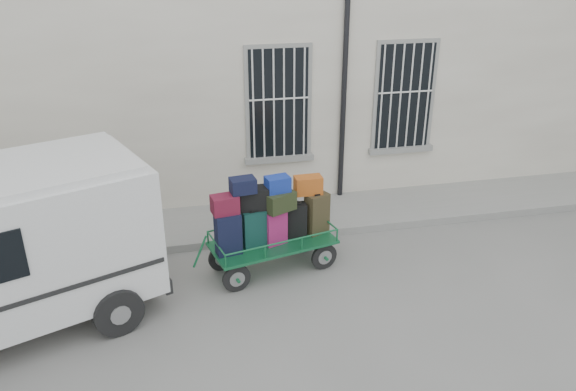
% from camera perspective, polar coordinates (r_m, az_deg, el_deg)
% --- Properties ---
extents(ground, '(80.00, 80.00, 0.00)m').
position_cam_1_polar(ground, '(9.74, 5.00, -8.03)').
color(ground, slate).
rests_on(ground, ground).
extents(building, '(24.00, 5.15, 6.00)m').
position_cam_1_polar(building, '(13.76, -1.48, 15.04)').
color(building, beige).
rests_on(building, ground).
extents(sidewalk, '(24.00, 1.70, 0.15)m').
position_cam_1_polar(sidewalk, '(11.55, 1.82, -2.06)').
color(sidewalk, gray).
rests_on(sidewalk, ground).
extents(luggage_cart, '(2.51, 1.40, 1.78)m').
position_cam_1_polar(luggage_cart, '(9.40, -1.72, -2.66)').
color(luggage_cart, black).
rests_on(luggage_cart, ground).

